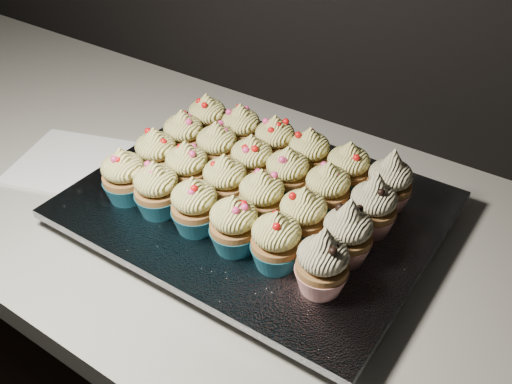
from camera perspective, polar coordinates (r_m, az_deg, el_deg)
cabinet at (r=1.22m, az=-3.52°, el=-18.02°), size 2.40×0.60×0.86m
worktop at (r=0.89m, az=-4.59°, el=-1.23°), size 2.44×0.64×0.04m
napkin at (r=0.99m, az=-18.13°, el=2.86°), size 0.21×0.21×0.00m
baking_tray at (r=0.82m, az=0.00°, el=-2.17°), size 0.46×0.35×0.02m
foil_lining at (r=0.81m, az=0.00°, el=-1.24°), size 0.50×0.39×0.01m
cupcake_0 at (r=0.81m, az=-13.04°, el=1.54°), size 0.06×0.06×0.08m
cupcake_1 at (r=0.78m, az=-9.89°, el=0.24°), size 0.06×0.06×0.08m
cupcake_2 at (r=0.74m, az=-6.16°, el=-1.40°), size 0.06×0.06×0.08m
cupcake_3 at (r=0.71m, az=-2.22°, el=-3.29°), size 0.06×0.06×0.08m
cupcake_4 at (r=0.69m, az=2.03°, el=-4.95°), size 0.06×0.06×0.08m
cupcake_5 at (r=0.66m, az=6.64°, el=-7.09°), size 0.06×0.06×0.10m
cupcake_6 at (r=0.85m, az=-9.91°, el=3.66°), size 0.06×0.06×0.08m
cupcake_7 at (r=0.81m, az=-6.90°, el=2.32°), size 0.06×0.06×0.08m
cupcake_8 at (r=0.78m, az=-3.12°, el=0.99°), size 0.06×0.06×0.08m
cupcake_9 at (r=0.75m, az=0.57°, el=-0.60°), size 0.06×0.06×0.08m
cupcake_10 at (r=0.72m, az=4.71°, el=-2.43°), size 0.06×0.06×0.08m
cupcake_11 at (r=0.70m, az=9.11°, el=-4.11°), size 0.06×0.06×0.10m
cupcake_12 at (r=0.89m, az=-7.25°, el=5.54°), size 0.06×0.06×0.08m
cupcake_13 at (r=0.85m, az=-3.94°, el=4.37°), size 0.06×0.06×0.08m
cupcake_14 at (r=0.82m, az=-0.44°, el=3.03°), size 0.06×0.06×0.08m
cupcake_15 at (r=0.80m, az=3.15°, el=1.77°), size 0.06×0.06×0.08m
cupcake_16 at (r=0.77m, az=7.13°, el=0.17°), size 0.06×0.06×0.08m
cupcake_17 at (r=0.75m, az=11.62°, el=-1.40°), size 0.06×0.06×0.10m
cupcake_18 at (r=0.93m, az=-4.87°, el=7.23°), size 0.06×0.06×0.08m
cupcake_19 at (r=0.89m, az=-1.53°, el=6.20°), size 0.06×0.06×0.08m
cupcake_20 at (r=0.86m, az=1.88°, el=4.99°), size 0.06×0.06×0.08m
cupcake_21 at (r=0.84m, az=5.31°, el=3.71°), size 0.06×0.06×0.08m
cupcake_22 at (r=0.81m, az=9.15°, el=2.24°), size 0.06×0.06×0.08m
cupcake_23 at (r=0.80m, az=13.19°, el=0.94°), size 0.06×0.06×0.10m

